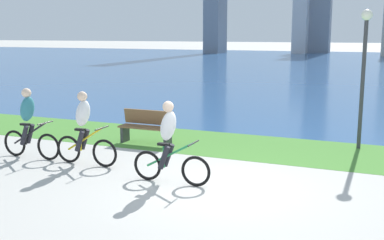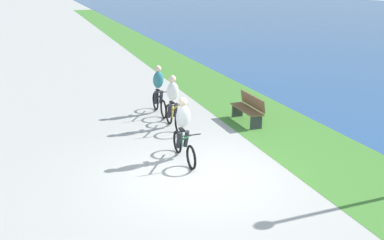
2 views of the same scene
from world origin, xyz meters
TOP-DOWN VIEW (x-y plane):
  - ground_plane at (0.00, 0.00)m, footprint 300.00×300.00m
  - grass_strip_bayside at (0.00, 3.56)m, footprint 120.00×2.86m
  - bay_water_surface at (0.00, 38.47)m, footprint 300.00×66.97m
  - cyclist_lead at (-0.99, -0.05)m, footprint 1.67×0.52m
  - cyclist_trailing at (-3.32, 0.42)m, footprint 1.60×0.52m
  - cyclist_distant_rear at (-4.88, 0.42)m, footprint 1.65×0.52m
  - bench_near_path at (-3.03, 2.85)m, footprint 1.50×0.47m
  - lamppost_tall at (2.30, 4.47)m, footprint 0.28×0.28m

SIDE VIEW (x-z plane):
  - ground_plane at x=0.00m, z-range 0.00..0.00m
  - bay_water_surface at x=0.00m, z-range 0.00..0.00m
  - grass_strip_bayside at x=0.00m, z-range 0.00..0.01m
  - bench_near_path at x=-3.03m, z-range 0.00..0.90m
  - cyclist_lead at x=-0.99m, z-range 0.00..1.65m
  - cyclist_trailing at x=-3.32m, z-range 0.00..1.67m
  - cyclist_distant_rear at x=-4.88m, z-range 0.00..1.67m
  - lamppost_tall at x=2.30m, z-range 0.58..4.10m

